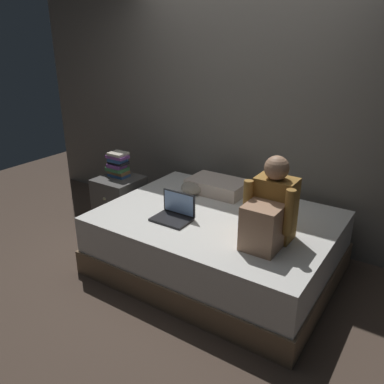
% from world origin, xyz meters
% --- Properties ---
extents(ground_plane, '(8.00, 8.00, 0.00)m').
position_xyz_m(ground_plane, '(0.00, 0.00, 0.00)').
color(ground_plane, '#47382D').
extents(wall_back, '(5.60, 0.10, 2.70)m').
position_xyz_m(wall_back, '(0.00, 1.20, 1.35)').
color(wall_back, slate).
rests_on(wall_back, ground_plane).
extents(bed, '(2.00, 1.50, 0.54)m').
position_xyz_m(bed, '(0.20, 0.30, 0.27)').
color(bed, '#7A6047').
rests_on(bed, ground_plane).
extents(nightstand, '(0.44, 0.46, 0.57)m').
position_xyz_m(nightstand, '(-1.10, 0.44, 0.28)').
color(nightstand, '#474442').
rests_on(nightstand, ground_plane).
extents(person_sitting, '(0.39, 0.44, 0.66)m').
position_xyz_m(person_sitting, '(0.75, 0.11, 0.79)').
color(person_sitting, olive).
rests_on(person_sitting, bed).
extents(laptop, '(0.32, 0.23, 0.22)m').
position_xyz_m(laptop, '(-0.06, 0.03, 0.59)').
color(laptop, black).
rests_on(laptop, bed).
extents(pillow, '(0.56, 0.36, 0.13)m').
position_xyz_m(pillow, '(-0.06, 0.75, 0.60)').
color(pillow, beige).
rests_on(pillow, bed).
extents(book_stack, '(0.24, 0.16, 0.27)m').
position_xyz_m(book_stack, '(-1.13, 0.49, 0.70)').
color(book_stack, '#284C84').
rests_on(book_stack, nightstand).
extents(clothes_pile, '(0.23, 0.19, 0.12)m').
position_xyz_m(clothes_pile, '(-0.26, 0.59, 0.60)').
color(clothes_pile, gray).
rests_on(clothes_pile, bed).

